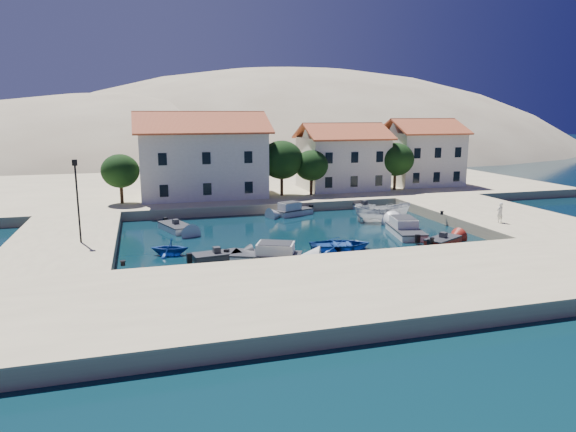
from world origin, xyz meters
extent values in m
plane|color=black|center=(0.00, 0.00, 0.00)|extent=(400.00, 400.00, 0.00)
cube|color=tan|center=(0.00, -6.00, 0.50)|extent=(52.00, 12.00, 1.00)
cube|color=tan|center=(20.50, 10.00, 0.50)|extent=(11.00, 20.00, 1.00)
cube|color=tan|center=(-19.00, 10.00, 0.50)|extent=(8.00, 20.00, 1.00)
cube|color=tan|center=(2.00, 38.00, 0.50)|extent=(80.00, 36.00, 1.00)
ellipsoid|color=gray|center=(-10.00, 110.00, -20.00)|extent=(198.00, 126.00, 72.00)
ellipsoid|color=gray|center=(35.00, 130.00, -25.00)|extent=(220.00, 176.00, 99.00)
cube|color=beige|center=(-6.00, 28.00, 4.75)|extent=(14.00, 9.00, 7.50)
pyramid|color=#A53E25|center=(-6.00, 28.00, 9.60)|extent=(14.70, 9.45, 2.20)
cube|color=beige|center=(12.00, 29.00, 4.25)|extent=(10.00, 8.00, 6.50)
pyramid|color=#A53E25|center=(12.00, 29.00, 8.40)|extent=(10.50, 8.40, 1.80)
cube|color=beige|center=(24.00, 30.00, 4.50)|extent=(9.00, 8.00, 7.00)
pyramid|color=#A53E25|center=(24.00, 30.00, 8.90)|extent=(9.45, 8.40, 1.80)
cylinder|color=#382314|center=(-15.00, 25.00, 2.25)|extent=(0.36, 0.36, 2.50)
ellipsoid|color=black|center=(-15.00, 25.00, 4.50)|extent=(4.00, 4.00, 3.60)
cylinder|color=#382314|center=(3.00, 25.50, 2.50)|extent=(0.36, 0.36, 3.00)
ellipsoid|color=black|center=(3.00, 25.50, 5.20)|extent=(5.00, 5.00, 4.50)
cylinder|color=#382314|center=(6.50, 25.00, 2.25)|extent=(0.36, 0.36, 2.50)
ellipsoid|color=black|center=(6.50, 25.00, 4.50)|extent=(4.00, 4.00, 3.60)
cylinder|color=#382314|center=(18.00, 26.00, 2.38)|extent=(0.36, 0.36, 2.75)
ellipsoid|color=black|center=(18.00, 26.00, 4.85)|extent=(4.60, 4.60, 4.14)
cylinder|color=black|center=(-17.50, 8.00, 4.00)|extent=(0.14, 0.14, 6.00)
cube|color=black|center=(-17.50, 8.00, 7.00)|extent=(0.35, 0.25, 0.45)
cylinder|color=black|center=(-14.30, 0.80, 1.15)|extent=(0.36, 0.36, 0.30)
cylinder|color=black|center=(8.00, 0.80, 1.15)|extent=(0.36, 0.36, 0.30)
cylinder|color=black|center=(14.70, 10.00, 1.15)|extent=(0.36, 0.36, 0.30)
cube|color=#2D2E32|center=(-7.91, 3.60, 0.25)|extent=(3.53, 1.94, 0.90)
cube|color=#2D2E32|center=(-7.91, 3.60, 0.58)|extent=(3.61, 1.98, 0.10)
cube|color=#2D2E32|center=(-7.91, 3.60, 0.80)|extent=(0.56, 0.56, 0.50)
cube|color=silver|center=(-4.50, 2.46, 0.25)|extent=(5.32, 3.90, 0.90)
cube|color=#2D2E32|center=(-4.50, 2.46, 0.58)|extent=(5.44, 3.99, 0.10)
cube|color=silver|center=(-4.50, 2.46, 0.95)|extent=(3.09, 2.68, 0.90)
imported|color=navy|center=(1.97, 4.27, 0.00)|extent=(5.25, 4.09, 0.99)
cube|color=maroon|center=(10.50, 3.16, 0.25)|extent=(3.71, 2.95, 0.90)
cube|color=#2D2E32|center=(10.50, 3.16, 0.58)|extent=(3.80, 3.02, 0.10)
cube|color=#2D2E32|center=(10.50, 3.16, 0.80)|extent=(0.68, 0.68, 0.50)
cube|color=silver|center=(9.30, 7.12, 0.25)|extent=(3.30, 5.79, 0.90)
cube|color=#2D2E32|center=(9.30, 7.12, 0.58)|extent=(3.37, 5.92, 0.10)
cube|color=silver|center=(9.30, 7.12, 0.95)|extent=(2.44, 3.21, 0.90)
imported|color=silver|center=(9.74, 12.68, 0.00)|extent=(5.88, 3.55, 2.13)
cube|color=silver|center=(10.72, 19.00, 0.25)|extent=(2.10, 3.28, 0.90)
cube|color=#2D2E32|center=(10.72, 19.00, 0.58)|extent=(2.15, 3.35, 0.10)
cube|color=#2D2E32|center=(10.72, 19.00, 0.80)|extent=(0.60, 0.60, 0.50)
imported|color=navy|center=(-11.10, 6.20, 0.00)|extent=(3.40, 3.16, 1.48)
cube|color=silver|center=(-10.07, 14.49, 0.25)|extent=(3.10, 4.50, 0.90)
cube|color=#2D2E32|center=(-10.07, 14.49, 0.58)|extent=(3.16, 4.60, 0.10)
cube|color=#2D2E32|center=(-10.07, 14.49, 0.80)|extent=(0.64, 0.64, 0.50)
cube|color=silver|center=(2.42, 18.57, 0.25)|extent=(4.32, 3.05, 0.90)
cube|color=#2D2E32|center=(2.42, 18.57, 0.58)|extent=(4.42, 3.11, 0.10)
cube|color=silver|center=(2.42, 18.57, 0.95)|extent=(2.49, 2.11, 0.90)
imported|color=silver|center=(17.54, 5.33, 1.90)|extent=(0.72, 0.54, 1.80)
camera|label=1|loc=(-12.87, -32.32, 10.54)|focal=32.00mm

